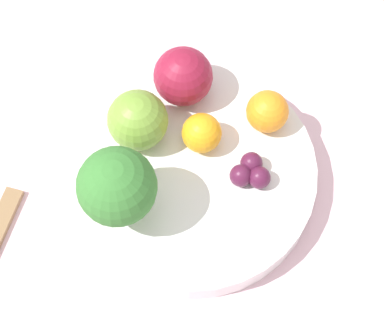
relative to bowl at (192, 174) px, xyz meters
name	(u,v)px	position (x,y,z in m)	size (l,w,h in m)	color
ground_plane	(192,189)	(0.00, 0.00, -0.03)	(6.00, 6.00, 0.00)	gray
table_surface	(192,185)	(0.00, 0.00, -0.02)	(1.20, 1.20, 0.02)	silver
bowl	(192,174)	(0.00, 0.00, 0.00)	(0.22, 0.22, 0.03)	white
broccoli	(117,187)	(-0.03, -0.07, 0.06)	(0.06, 0.06, 0.08)	#8CB76B
apple_red	(135,123)	(-0.06, 0.00, 0.04)	(0.05, 0.05, 0.05)	olive
apple_green	(183,76)	(-0.05, 0.06, 0.04)	(0.05, 0.05, 0.05)	maroon
orange_front	(202,133)	(-0.01, 0.02, 0.03)	(0.03, 0.03, 0.03)	orange
orange_back	(267,112)	(0.03, 0.07, 0.03)	(0.04, 0.04, 0.04)	orange
grape_cluster	(250,172)	(0.05, 0.02, 0.02)	(0.03, 0.03, 0.02)	#511938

